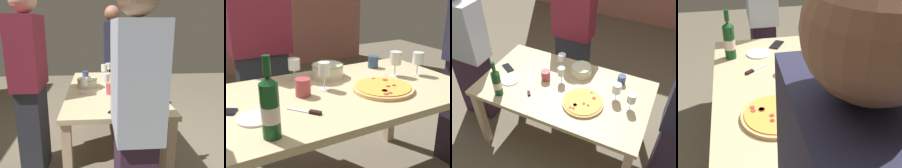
% 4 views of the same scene
% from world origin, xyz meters
% --- Properties ---
extents(ground_plane, '(8.00, 8.00, 0.00)m').
position_xyz_m(ground_plane, '(0.00, 0.00, 0.00)').
color(ground_plane, '#6E6451').
extents(dining_table, '(1.60, 0.90, 0.75)m').
position_xyz_m(dining_table, '(0.00, 0.00, 0.66)').
color(dining_table, '#C6B485').
rests_on(dining_table, ground).
extents(pizza, '(0.37, 0.37, 0.03)m').
position_xyz_m(pizza, '(0.24, -0.12, 0.76)').
color(pizza, '#E4AB6B').
rests_on(pizza, dining_table).
extents(serving_bowl, '(0.21, 0.21, 0.09)m').
position_xyz_m(serving_bowl, '(0.07, 0.26, 0.80)').
color(serving_bowl, silver).
rests_on(serving_bowl, dining_table).
extents(wine_bottle, '(0.08, 0.08, 0.35)m').
position_xyz_m(wine_bottle, '(-0.50, -0.33, 0.89)').
color(wine_bottle, '#12441B').
rests_on(wine_bottle, dining_table).
extents(wine_glass_near_pizza, '(0.07, 0.07, 0.16)m').
position_xyz_m(wine_glass_near_pizza, '(0.62, 0.00, 0.87)').
color(wine_glass_near_pizza, white).
rests_on(wine_glass_near_pizza, dining_table).
extents(wine_glass_by_bottle, '(0.08, 0.08, 0.17)m').
position_xyz_m(wine_glass_by_bottle, '(0.48, 0.06, 0.87)').
color(wine_glass_by_bottle, white).
rests_on(wine_glass_by_bottle, dining_table).
extents(wine_glass_far_left, '(0.08, 0.08, 0.15)m').
position_xyz_m(wine_glass_far_left, '(-0.16, 0.29, 0.86)').
color(wine_glass_far_left, white).
rests_on(wine_glass_far_left, dining_table).
extents(wine_glass_far_right, '(0.07, 0.07, 0.17)m').
position_xyz_m(wine_glass_far_right, '(-0.06, 0.06, 0.87)').
color(wine_glass_far_right, white).
rests_on(wine_glass_far_right, dining_table).
extents(cup_amber, '(0.08, 0.08, 0.09)m').
position_xyz_m(cup_amber, '(0.46, 0.29, 0.79)').
color(cup_amber, navy).
rests_on(cup_amber, dining_table).
extents(cup_ceramic, '(0.09, 0.09, 0.10)m').
position_xyz_m(cup_ceramic, '(-0.21, 0.03, 0.80)').
color(cup_ceramic, '#AE4148').
rests_on(cup_ceramic, dining_table).
extents(side_plate, '(0.17, 0.17, 0.01)m').
position_xyz_m(side_plate, '(-0.52, -0.13, 0.76)').
color(side_plate, white).
rests_on(side_plate, dining_table).
extents(cell_phone, '(0.16, 0.13, 0.01)m').
position_xyz_m(cell_phone, '(-0.65, 0.02, 0.76)').
color(cell_phone, black).
rests_on(cell_phone, dining_table).
extents(pizza_knife, '(0.13, 0.16, 0.02)m').
position_xyz_m(pizza_knife, '(-0.27, -0.19, 0.76)').
color(pizza_knife, silver).
rests_on(pizza_knife, dining_table).
extents(person_guest_left, '(0.44, 0.24, 1.65)m').
position_xyz_m(person_guest_left, '(-1.09, -0.04, 0.83)').
color(person_guest_left, '#342036').
rests_on(person_guest_left, ground).
extents(person_guest_right, '(0.44, 0.24, 1.71)m').
position_xyz_m(person_guest_right, '(-0.25, 0.76, 0.87)').
color(person_guest_right, '#292C37').
rests_on(person_guest_right, ground).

